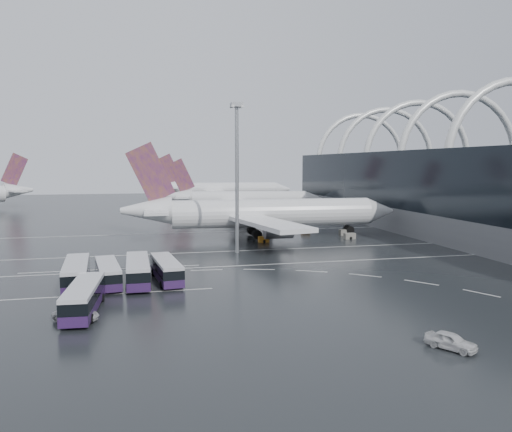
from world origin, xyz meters
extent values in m
plane|color=black|center=(0.00, 0.00, 0.00)|extent=(420.00, 420.00, 0.00)
cube|color=#56585B|center=(62.00, 20.00, 3.00)|extent=(42.00, 160.00, 6.00)
cube|color=black|center=(62.00, 20.00, 13.00)|extent=(42.00, 160.00, 14.00)
torus|color=silver|center=(58.00, 28.00, 18.00)|extent=(33.80, 1.80, 33.80)
torus|color=silver|center=(58.00, 47.00, 18.00)|extent=(33.80, 1.80, 33.80)
torus|color=silver|center=(58.00, 66.00, 18.00)|extent=(33.80, 1.80, 33.80)
torus|color=silver|center=(58.00, 85.00, 18.00)|extent=(33.80, 1.80, 33.80)
cube|color=silver|center=(0.00, -2.00, 0.01)|extent=(120.00, 0.25, 0.01)
cube|color=silver|center=(0.00, 12.00, 0.01)|extent=(120.00, 0.25, 0.01)
cube|color=silver|center=(0.00, 40.00, 0.01)|extent=(120.00, 0.25, 0.01)
cube|color=silver|center=(-24.00, -16.00, 0.01)|extent=(28.00, 0.25, 0.01)
cube|color=silver|center=(-24.00, 0.00, 0.01)|extent=(28.00, 0.25, 0.01)
cylinder|color=silver|center=(10.32, 28.34, 5.61)|extent=(46.08, 7.71, 6.38)
cone|color=silver|center=(36.56, 27.57, 5.61)|extent=(6.78, 6.57, 6.38)
cone|color=silver|center=(-18.13, 29.17, 6.71)|extent=(11.18, 6.69, 6.38)
cube|color=#4A1867|center=(-17.03, 29.13, 14.84)|extent=(10.61, 0.97, 13.52)
cube|color=silver|center=(-15.93, 29.10, 6.71)|extent=(5.52, 19.93, 0.55)
cube|color=silver|center=(5.52, 14.73, 4.95)|extent=(12.50, 28.42, 0.88)
cube|color=silver|center=(6.32, 42.20, 4.95)|extent=(13.97, 28.53, 0.88)
cylinder|color=slate|center=(8.93, 18.48, 2.97)|extent=(6.15, 3.91, 3.74)
cylinder|color=slate|center=(9.51, 38.26, 2.97)|extent=(6.15, 3.91, 3.74)
cube|color=black|center=(5.92, 28.47, 1.21)|extent=(13.39, 7.42, 2.42)
cylinder|color=silver|center=(16.72, 83.47, 4.85)|extent=(38.73, 12.01, 5.52)
cone|color=silver|center=(38.42, 79.69, 4.85)|extent=(6.57, 6.41, 5.52)
cone|color=silver|center=(-6.86, 87.58, 5.80)|extent=(10.32, 7.07, 5.52)
cube|color=#4A1867|center=(-5.92, 87.41, 12.84)|extent=(9.13, 2.13, 11.69)
cube|color=silver|center=(-4.98, 87.25, 5.80)|extent=(7.15, 17.60, 0.48)
cube|color=silver|center=(10.93, 72.41, 4.28)|extent=(7.53, 24.01, 0.76)
cube|color=silver|center=(15.01, 95.84, 4.28)|extent=(15.04, 24.55, 0.76)
cylinder|color=slate|center=(14.31, 75.20, 2.57)|extent=(5.71, 4.08, 3.23)
cylinder|color=slate|center=(17.25, 92.07, 2.57)|extent=(5.71, 4.08, 3.23)
cube|color=black|center=(12.97, 84.13, 1.05)|extent=(12.29, 7.96, 2.09)
cylinder|color=silver|center=(18.20, 134.81, 5.52)|extent=(42.49, 10.80, 6.27)
cone|color=silver|center=(42.33, 132.18, 5.52)|extent=(7.13, 6.94, 6.27)
cone|color=silver|center=(-8.08, 137.68, 6.60)|extent=(11.43, 7.41, 6.27)
cube|color=#4A1867|center=(-7.01, 137.56, 14.60)|extent=(10.43, 1.77, 13.30)
cube|color=silver|center=(-5.93, 137.44, 6.60)|extent=(6.95, 19.88, 0.54)
cube|color=silver|center=(12.43, 121.84, 4.87)|extent=(10.26, 27.67, 0.87)
cube|color=silver|center=(15.37, 148.72, 4.87)|extent=(15.65, 28.06, 0.87)
cylinder|color=slate|center=(16.07, 125.25, 2.92)|extent=(6.31, 4.30, 3.68)
cylinder|color=slate|center=(18.18, 144.61, 2.92)|extent=(6.31, 4.30, 3.68)
cube|color=black|center=(13.90, 135.28, 1.19)|extent=(13.66, 8.29, 2.38)
cone|color=silver|center=(-65.65, 127.55, 6.55)|extent=(12.42, 10.73, 6.23)
cube|color=#4A1867|center=(-66.59, 127.02, 14.50)|extent=(9.32, 5.67, 13.21)
cube|color=silver|center=(-67.52, 126.49, 6.55)|extent=(13.76, 19.20, 0.54)
cube|color=#291544|center=(-28.06, -10.82, 0.97)|extent=(4.10, 14.18, 1.18)
cube|color=black|center=(-28.06, -10.82, 2.26)|extent=(4.14, 13.90, 1.40)
cube|color=silver|center=(-28.06, -10.82, 3.20)|extent=(4.10, 14.18, 0.48)
cylinder|color=black|center=(-26.25, -15.18, 0.54)|extent=(0.45, 1.10, 1.08)
cylinder|color=black|center=(-29.23, -15.39, 0.54)|extent=(0.45, 1.10, 1.08)
cylinder|color=black|center=(-26.88, -6.25, 0.54)|extent=(0.45, 1.10, 1.08)
cylinder|color=black|center=(-29.87, -6.46, 0.54)|extent=(0.45, 1.10, 1.08)
cube|color=#291544|center=(-23.92, -10.50, 0.86)|extent=(4.42, 12.68, 1.05)
cube|color=black|center=(-23.92, -10.50, 2.01)|extent=(4.45, 12.44, 1.24)
cube|color=silver|center=(-23.92, -10.50, 2.84)|extent=(4.42, 12.68, 0.43)
cylinder|color=black|center=(-22.07, -14.25, 0.48)|extent=(0.46, 0.99, 0.96)
cylinder|color=black|center=(-24.70, -14.61, 0.48)|extent=(0.46, 0.99, 0.96)
cylinder|color=black|center=(-23.14, -6.38, 0.48)|extent=(0.46, 0.99, 0.96)
cylinder|color=black|center=(-25.78, -6.74, 0.48)|extent=(0.46, 0.99, 0.96)
cube|color=#291544|center=(-19.83, -10.57, 0.95)|extent=(3.31, 13.80, 1.16)
cube|color=black|center=(-19.83, -10.57, 2.22)|extent=(3.36, 13.52, 1.37)
cube|color=silver|center=(-19.83, -10.57, 3.15)|extent=(3.31, 13.80, 0.48)
cylinder|color=black|center=(-18.28, -14.94, 0.53)|extent=(0.39, 1.06, 1.06)
cylinder|color=black|center=(-21.22, -14.99, 0.53)|extent=(0.39, 1.06, 1.06)
cylinder|color=black|center=(-18.44, -6.15, 0.53)|extent=(0.39, 1.06, 1.06)
cylinder|color=black|center=(-21.38, -6.20, 0.53)|extent=(0.39, 1.06, 1.06)
cube|color=#291544|center=(-15.82, -10.14, 0.88)|extent=(4.29, 12.98, 1.08)
cube|color=black|center=(-15.82, -10.14, 2.06)|extent=(4.32, 12.73, 1.27)
cube|color=silver|center=(-15.82, -10.14, 2.91)|extent=(4.29, 12.98, 0.44)
cylinder|color=black|center=(-14.00, -14.03, 0.49)|extent=(0.45, 1.01, 0.98)
cylinder|color=black|center=(-16.71, -14.34, 0.49)|extent=(0.45, 1.01, 0.98)
cylinder|color=black|center=(-14.94, -5.93, 0.49)|extent=(0.45, 1.01, 0.98)
cylinder|color=black|center=(-17.65, -6.25, 0.49)|extent=(0.45, 1.01, 0.98)
cube|color=#291544|center=(-25.73, -23.67, 0.92)|extent=(3.74, 13.41, 1.12)
cube|color=black|center=(-25.73, -23.67, 2.14)|extent=(3.78, 13.15, 1.33)
cube|color=silver|center=(-25.73, -23.67, 3.03)|extent=(3.74, 13.41, 0.46)
cylinder|color=black|center=(-24.57, -27.99, 0.51)|extent=(0.42, 1.04, 1.02)
cylinder|color=black|center=(-27.40, -27.82, 0.51)|extent=(0.42, 1.04, 1.02)
cylinder|color=black|center=(-24.06, -19.52, 0.51)|extent=(0.42, 1.04, 1.02)
cylinder|color=black|center=(-26.90, -19.35, 0.51)|extent=(0.42, 1.04, 1.02)
imported|color=silver|center=(-26.24, -26.51, 0.69)|extent=(5.44, 4.33, 1.37)
imported|color=silver|center=(8.11, -43.08, 0.79)|extent=(4.02, 4.91, 1.58)
cylinder|color=gray|center=(-1.57, 9.97, 13.68)|extent=(0.68, 0.68, 27.36)
cube|color=gray|center=(-1.57, 9.97, 27.65)|extent=(2.15, 2.15, 0.78)
cube|color=silver|center=(-1.57, 9.97, 27.36)|extent=(1.95, 1.95, 0.39)
cube|color=slate|center=(27.72, 27.37, 0.68)|extent=(2.50, 1.48, 1.36)
cube|color=#B26B17|center=(6.44, 21.45, 0.61)|extent=(2.24, 1.32, 1.22)
cube|color=slate|center=(26.39, 21.51, 0.66)|extent=(2.44, 1.44, 1.33)
cube|color=#B26B17|center=(19.96, 33.33, 0.54)|extent=(2.00, 1.18, 1.09)
camera|label=1|loc=(-19.08, -81.93, 16.87)|focal=35.00mm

